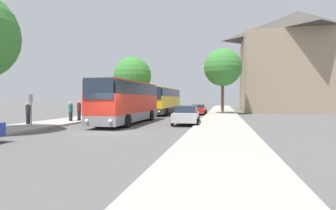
{
  "coord_description": "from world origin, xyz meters",
  "views": [
    {
      "loc": [
        7.08,
        -15.7,
        2.15
      ],
      "look_at": [
        0.99,
        13.56,
        1.41
      ],
      "focal_mm": 28.0,
      "sensor_mm": 36.0,
      "label": 1
    }
  ],
  "objects_px": {
    "tree_right_near": "(223,67)",
    "pedestrian_walking_back": "(28,113)",
    "parked_car_right_near": "(186,115)",
    "parked_car_right_far": "(198,109)",
    "bus_stop_sign": "(31,106)",
    "tree_left_near": "(132,76)",
    "bus_front": "(128,102)",
    "bus_middle": "(163,101)",
    "pedestrian_waiting_near": "(79,110)",
    "pedestrian_waiting_far": "(71,111)"
  },
  "relations": [
    {
      "from": "parked_car_right_near",
      "to": "tree_right_near",
      "type": "distance_m",
      "value": 16.08
    },
    {
      "from": "parked_car_right_near",
      "to": "bus_stop_sign",
      "type": "distance_m",
      "value": 11.88
    },
    {
      "from": "bus_stop_sign",
      "to": "pedestrian_waiting_near",
      "type": "relative_size",
      "value": 1.29
    },
    {
      "from": "pedestrian_waiting_near",
      "to": "pedestrian_waiting_far",
      "type": "bearing_deg",
      "value": 53.35
    },
    {
      "from": "bus_middle",
      "to": "parked_car_right_near",
      "type": "distance_m",
      "value": 14.2
    },
    {
      "from": "pedestrian_walking_back",
      "to": "tree_left_near",
      "type": "distance_m",
      "value": 22.43
    },
    {
      "from": "bus_stop_sign",
      "to": "tree_left_near",
      "type": "height_order",
      "value": "tree_left_near"
    },
    {
      "from": "pedestrian_waiting_far",
      "to": "parked_car_right_far",
      "type": "bearing_deg",
      "value": -93.94
    },
    {
      "from": "tree_right_near",
      "to": "bus_stop_sign",
      "type": "bearing_deg",
      "value": -125.51
    },
    {
      "from": "bus_stop_sign",
      "to": "pedestrian_walking_back",
      "type": "xyz_separation_m",
      "value": [
        -0.96,
        0.84,
        -0.59
      ]
    },
    {
      "from": "parked_car_right_near",
      "to": "tree_left_near",
      "type": "height_order",
      "value": "tree_left_near"
    },
    {
      "from": "tree_right_near",
      "to": "pedestrian_walking_back",
      "type": "bearing_deg",
      "value": -128.57
    },
    {
      "from": "bus_stop_sign",
      "to": "pedestrian_waiting_near",
      "type": "height_order",
      "value": "bus_stop_sign"
    },
    {
      "from": "bus_front",
      "to": "tree_left_near",
      "type": "xyz_separation_m",
      "value": [
        -5.98,
        18.16,
        3.86
      ]
    },
    {
      "from": "pedestrian_waiting_far",
      "to": "tree_right_near",
      "type": "relative_size",
      "value": 0.19
    },
    {
      "from": "parked_car_right_far",
      "to": "pedestrian_waiting_near",
      "type": "xyz_separation_m",
      "value": [
        -9.71,
        -13.3,
        0.34
      ]
    },
    {
      "from": "parked_car_right_near",
      "to": "parked_car_right_far",
      "type": "distance_m",
      "value": 13.57
    },
    {
      "from": "parked_car_right_far",
      "to": "pedestrian_waiting_far",
      "type": "xyz_separation_m",
      "value": [
        -10.08,
        -14.05,
        0.28
      ]
    },
    {
      "from": "bus_middle",
      "to": "tree_left_near",
      "type": "height_order",
      "value": "tree_left_near"
    },
    {
      "from": "parked_car_right_far",
      "to": "tree_left_near",
      "type": "relative_size",
      "value": 0.52
    },
    {
      "from": "bus_front",
      "to": "parked_car_right_far",
      "type": "height_order",
      "value": "bus_front"
    },
    {
      "from": "bus_front",
      "to": "parked_car_right_far",
      "type": "bearing_deg",
      "value": 70.57
    },
    {
      "from": "tree_left_near",
      "to": "parked_car_right_near",
      "type": "bearing_deg",
      "value": -58.56
    },
    {
      "from": "bus_front",
      "to": "parked_car_right_far",
      "type": "relative_size",
      "value": 2.47
    },
    {
      "from": "pedestrian_waiting_near",
      "to": "parked_car_right_near",
      "type": "bearing_deg",
      "value": 168.09
    },
    {
      "from": "bus_stop_sign",
      "to": "pedestrian_waiting_far",
      "type": "relative_size",
      "value": 1.38
    },
    {
      "from": "parked_car_right_near",
      "to": "pedestrian_walking_back",
      "type": "relative_size",
      "value": 2.68
    },
    {
      "from": "bus_middle",
      "to": "tree_left_near",
      "type": "xyz_separation_m",
      "value": [
        -6.13,
        4.86,
        3.88
      ]
    },
    {
      "from": "bus_stop_sign",
      "to": "parked_car_right_far",
      "type": "bearing_deg",
      "value": 59.52
    },
    {
      "from": "parked_car_right_far",
      "to": "pedestrian_walking_back",
      "type": "distance_m",
      "value": 20.92
    },
    {
      "from": "bus_stop_sign",
      "to": "bus_front",
      "type": "bearing_deg",
      "value": 38.31
    },
    {
      "from": "parked_car_right_near",
      "to": "bus_front",
      "type": "bearing_deg",
      "value": -2.52
    },
    {
      "from": "pedestrian_walking_back",
      "to": "tree_right_near",
      "type": "height_order",
      "value": "tree_right_near"
    },
    {
      "from": "parked_car_right_far",
      "to": "pedestrian_walking_back",
      "type": "relative_size",
      "value": 2.58
    },
    {
      "from": "pedestrian_walking_back",
      "to": "tree_left_near",
      "type": "relative_size",
      "value": 0.2
    },
    {
      "from": "bus_stop_sign",
      "to": "pedestrian_waiting_far",
      "type": "xyz_separation_m",
      "value": [
        0.63,
        4.14,
        -0.6
      ]
    },
    {
      "from": "bus_stop_sign",
      "to": "bus_middle",
      "type": "bearing_deg",
      "value": 71.55
    },
    {
      "from": "pedestrian_waiting_near",
      "to": "pedestrian_walking_back",
      "type": "height_order",
      "value": "pedestrian_waiting_near"
    },
    {
      "from": "bus_middle",
      "to": "bus_front",
      "type": "bearing_deg",
      "value": -89.89
    },
    {
      "from": "parked_car_right_near",
      "to": "parked_car_right_far",
      "type": "height_order",
      "value": "parked_car_right_near"
    },
    {
      "from": "bus_stop_sign",
      "to": "tree_right_near",
      "type": "distance_m",
      "value": 24.33
    },
    {
      "from": "pedestrian_waiting_near",
      "to": "tree_right_near",
      "type": "height_order",
      "value": "tree_right_near"
    },
    {
      "from": "parked_car_right_far",
      "to": "pedestrian_waiting_far",
      "type": "height_order",
      "value": "pedestrian_waiting_far"
    },
    {
      "from": "bus_middle",
      "to": "tree_left_near",
      "type": "relative_size",
      "value": 1.35
    },
    {
      "from": "pedestrian_waiting_far",
      "to": "tree_left_near",
      "type": "bearing_deg",
      "value": -55.84
    },
    {
      "from": "parked_car_right_far",
      "to": "tree_right_near",
      "type": "bearing_deg",
      "value": -158.32
    },
    {
      "from": "bus_stop_sign",
      "to": "pedestrian_waiting_far",
      "type": "height_order",
      "value": "bus_stop_sign"
    },
    {
      "from": "parked_car_right_far",
      "to": "bus_stop_sign",
      "type": "distance_m",
      "value": 21.13
    },
    {
      "from": "parked_car_right_far",
      "to": "pedestrian_walking_back",
      "type": "height_order",
      "value": "pedestrian_walking_back"
    },
    {
      "from": "bus_stop_sign",
      "to": "pedestrian_waiting_near",
      "type": "xyz_separation_m",
      "value": [
        1.0,
        4.9,
        -0.54
      ]
    }
  ]
}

